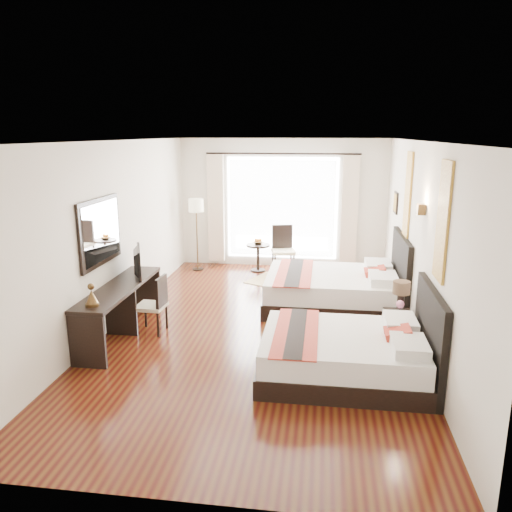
# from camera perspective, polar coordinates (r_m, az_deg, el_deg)

# --- Properties ---
(floor) EXTENTS (4.50, 7.50, 0.01)m
(floor) POSITION_cam_1_polar(r_m,az_deg,el_deg) (7.71, 0.46, -8.30)
(floor) COLOR #370D0A
(floor) RESTS_ON ground
(ceiling) EXTENTS (4.50, 7.50, 0.02)m
(ceiling) POSITION_cam_1_polar(r_m,az_deg,el_deg) (7.14, 0.51, 12.95)
(ceiling) COLOR white
(ceiling) RESTS_ON wall_headboard
(wall_headboard) EXTENTS (0.01, 7.50, 2.80)m
(wall_headboard) POSITION_cam_1_polar(r_m,az_deg,el_deg) (7.36, 18.09, 1.38)
(wall_headboard) COLOR silver
(wall_headboard) RESTS_ON floor
(wall_desk) EXTENTS (0.01, 7.50, 2.80)m
(wall_desk) POSITION_cam_1_polar(r_m,az_deg,el_deg) (7.90, -15.90, 2.35)
(wall_desk) COLOR silver
(wall_desk) RESTS_ON floor
(wall_window) EXTENTS (4.50, 0.01, 2.80)m
(wall_window) POSITION_cam_1_polar(r_m,az_deg,el_deg) (10.97, 3.00, 5.98)
(wall_window) COLOR silver
(wall_window) RESTS_ON floor
(wall_entry) EXTENTS (4.50, 0.01, 2.80)m
(wall_entry) POSITION_cam_1_polar(r_m,az_deg,el_deg) (3.78, -6.93, -9.79)
(wall_entry) COLOR silver
(wall_entry) RESTS_ON floor
(window_glass) EXTENTS (2.40, 0.02, 2.20)m
(window_glass) POSITION_cam_1_polar(r_m,az_deg,el_deg) (10.97, 2.99, 5.45)
(window_glass) COLOR white
(window_glass) RESTS_ON wall_window
(sheer_curtain) EXTENTS (2.30, 0.02, 2.10)m
(sheer_curtain) POSITION_cam_1_polar(r_m,az_deg,el_deg) (10.91, 2.96, 5.41)
(sheer_curtain) COLOR white
(sheer_curtain) RESTS_ON wall_window
(drape_left) EXTENTS (0.35, 0.14, 2.35)m
(drape_left) POSITION_cam_1_polar(r_m,az_deg,el_deg) (11.09, -4.58, 5.42)
(drape_left) COLOR beige
(drape_left) RESTS_ON floor
(drape_right) EXTENTS (0.35, 0.14, 2.35)m
(drape_right) POSITION_cam_1_polar(r_m,az_deg,el_deg) (10.85, 10.62, 5.03)
(drape_right) COLOR beige
(drape_right) RESTS_ON floor
(art_panel_near) EXTENTS (0.03, 0.50, 1.35)m
(art_panel_near) POSITION_cam_1_polar(r_m,az_deg,el_deg) (5.95, 20.56, 3.73)
(art_panel_near) COLOR brown
(art_panel_near) RESTS_ON wall_headboard
(art_panel_far) EXTENTS (0.03, 0.50, 1.35)m
(art_panel_far) POSITION_cam_1_polar(r_m,az_deg,el_deg) (8.36, 16.96, 6.72)
(art_panel_far) COLOR brown
(art_panel_far) RESTS_ON wall_headboard
(wall_sconce) EXTENTS (0.10, 0.14, 0.14)m
(wall_sconce) POSITION_cam_1_polar(r_m,az_deg,el_deg) (7.00, 18.34, 5.07)
(wall_sconce) COLOR #443118
(wall_sconce) RESTS_ON wall_headboard
(mirror_frame) EXTENTS (0.04, 1.25, 0.95)m
(mirror_frame) POSITION_cam_1_polar(r_m,az_deg,el_deg) (7.40, -17.40, 2.67)
(mirror_frame) COLOR black
(mirror_frame) RESTS_ON wall_desk
(mirror_glass) EXTENTS (0.01, 1.12, 0.82)m
(mirror_glass) POSITION_cam_1_polar(r_m,az_deg,el_deg) (7.38, -17.22, 2.67)
(mirror_glass) COLOR white
(mirror_glass) RESTS_ON mirror_frame
(bed_near) EXTENTS (2.05, 1.59, 1.15)m
(bed_near) POSITION_cam_1_polar(r_m,az_deg,el_deg) (6.30, 10.67, -10.83)
(bed_near) COLOR black
(bed_near) RESTS_ON floor
(bed_far) EXTENTS (2.27, 1.77, 1.28)m
(bed_far) POSITION_cam_1_polar(r_m,az_deg,el_deg) (8.60, 9.22, -3.72)
(bed_far) COLOR black
(bed_far) RESTS_ON floor
(nightstand) EXTENTS (0.38, 0.47, 0.45)m
(nightstand) POSITION_cam_1_polar(r_m,az_deg,el_deg) (7.40, 15.83, -7.92)
(nightstand) COLOR black
(nightstand) RESTS_ON floor
(table_lamp) EXTENTS (0.24, 0.24, 0.38)m
(table_lamp) POSITION_cam_1_polar(r_m,az_deg,el_deg) (7.33, 16.28, -3.71)
(table_lamp) COLOR black
(table_lamp) RESTS_ON nightstand
(vase) EXTENTS (0.17, 0.17, 0.14)m
(vase) POSITION_cam_1_polar(r_m,az_deg,el_deg) (7.09, 16.11, -5.91)
(vase) COLOR black
(vase) RESTS_ON nightstand
(console_desk) EXTENTS (0.50, 2.20, 0.76)m
(console_desk) POSITION_cam_1_polar(r_m,az_deg,el_deg) (7.61, -15.18, -6.04)
(console_desk) COLOR black
(console_desk) RESTS_ON floor
(television) EXTENTS (0.38, 0.76, 0.45)m
(television) POSITION_cam_1_polar(r_m,az_deg,el_deg) (7.91, -13.80, -0.63)
(television) COLOR black
(television) RESTS_ON console_desk
(bronze_figurine) EXTENTS (0.22, 0.22, 0.26)m
(bronze_figurine) POSITION_cam_1_polar(r_m,az_deg,el_deg) (6.71, -18.27, -4.37)
(bronze_figurine) COLOR #443118
(bronze_figurine) RESTS_ON console_desk
(desk_chair) EXTENTS (0.43, 0.43, 0.87)m
(desk_chair) POSITION_cam_1_polar(r_m,az_deg,el_deg) (7.65, -11.73, -6.63)
(desk_chair) COLOR beige
(desk_chair) RESTS_ON floor
(floor_lamp) EXTENTS (0.31, 0.31, 1.56)m
(floor_lamp) POSITION_cam_1_polar(r_m,az_deg,el_deg) (10.70, -6.84, 5.23)
(floor_lamp) COLOR black
(floor_lamp) RESTS_ON floor
(side_table) EXTENTS (0.51, 0.51, 0.59)m
(side_table) POSITION_cam_1_polar(r_m,az_deg,el_deg) (10.74, 0.24, -0.18)
(side_table) COLOR black
(side_table) RESTS_ON floor
(fruit_bowl) EXTENTS (0.24, 0.24, 0.05)m
(fruit_bowl) POSITION_cam_1_polar(r_m,az_deg,el_deg) (10.69, 0.25, 1.52)
(fruit_bowl) COLOR #442818
(fruit_bowl) RESTS_ON side_table
(window_chair) EXTENTS (0.56, 0.56, 1.01)m
(window_chair) POSITION_cam_1_polar(r_m,az_deg,el_deg) (10.62, 3.11, -0.30)
(window_chair) COLOR beige
(window_chair) RESTS_ON floor
(jute_rug) EXTENTS (1.64, 1.42, 0.01)m
(jute_rug) POSITION_cam_1_polar(r_m,az_deg,el_deg) (9.99, 3.27, -3.01)
(jute_rug) COLOR tan
(jute_rug) RESTS_ON floor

